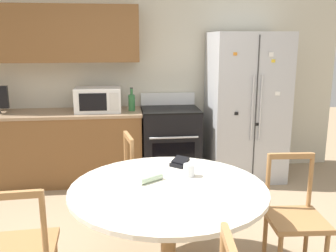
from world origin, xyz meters
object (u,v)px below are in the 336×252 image
Objects in this scene: counter_bottle at (132,102)px; candle_glass at (189,171)px; refrigerator at (246,107)px; microwave at (98,99)px; wallet at (180,163)px; dining_chair_far at (146,181)px; dining_chair_left at (23,249)px; oven_range at (170,143)px; dining_chair_right at (295,217)px.

candle_glass is at bearing -79.33° from counter_bottle.
microwave is at bearing 177.55° from refrigerator.
candle_glass is 0.25m from wallet.
dining_chair_far is 1.43m from dining_chair_left.
refrigerator is at bearing 42.46° from dining_chair_left.
dining_chair_left is at bearing -118.40° from oven_range.
candle_glass is (0.38, -2.00, -0.21)m from counter_bottle.
counter_bottle reaches higher than dining_chair_far.
counter_bottle is (0.41, -0.01, -0.04)m from microwave.
microwave is 0.62× the size of dining_chair_left.
microwave is (-0.90, 0.02, 0.58)m from oven_range.
dining_chair_far is (0.09, -1.22, -0.58)m from counter_bottle.
dining_chair_right is at bearing -60.96° from counter_bottle.
oven_range is 3.70× the size of counter_bottle.
candle_glass reaches higher than wallet.
oven_range is at bearing -0.79° from counter_bottle.
counter_bottle is 2.50m from dining_chair_right.
microwave is 0.41m from counter_bottle.
counter_bottle is at bearing -1.74° from microwave.
dining_chair_right reaches higher than candle_glass.
microwave reaches higher than candle_glass.
oven_range is 2.03m from candle_glass.
wallet is at bearing -19.71° from dining_chair_right.
wallet is at bearing -79.03° from counter_bottle.
counter_bottle is 1.67× the size of wallet.
wallet is (-0.14, -1.75, 0.32)m from oven_range.
oven_range is (-0.96, 0.06, -0.46)m from refrigerator.
dining_chair_far is at bearing -85.66° from counter_bottle.
candle_glass is (-0.80, 0.13, 0.37)m from dining_chair_right.
dining_chair_left is at bearing -152.39° from wallet.
dining_chair_right is at bearing -97.40° from refrigerator.
dining_chair_left is 1.31m from wallet.
candle_glass is at bearing 13.40° from dining_chair_left.
dining_chair_right is (1.09, -0.91, 0.00)m from dining_chair_far.
dining_chair_far is 0.91m from candle_glass.
oven_range reaches higher than wallet.
candle_glass is (-0.11, -1.99, 0.33)m from oven_range.
refrigerator is 2.06× the size of dining_chair_far.
candle_glass is (0.79, -2.01, -0.25)m from microwave.
wallet is (0.34, -1.76, -0.22)m from counter_bottle.
microwave reaches higher than dining_chair_left.
microwave reaches higher than dining_chair_right.
dining_chair_left is (-1.26, -2.34, -0.03)m from oven_range.
counter_bottle is 1.35m from dining_chair_far.
counter_bottle is at bearing 68.45° from dining_chair_left.
dining_chair_far is 9.57× the size of candle_glass.
refrigerator is at bearing -3.59° from oven_range.
microwave is 1.90× the size of counter_bottle.
oven_range is 2.23m from dining_chair_right.
oven_range is 1.79m from wallet.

